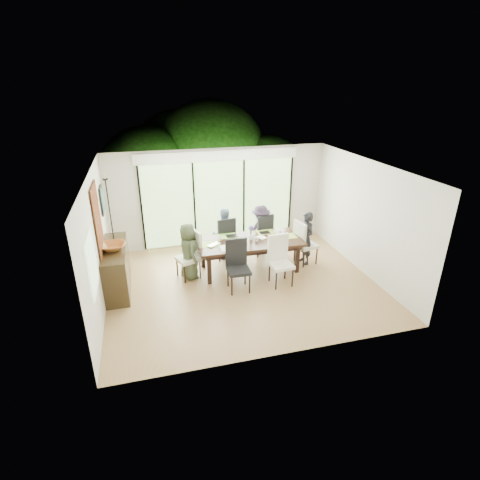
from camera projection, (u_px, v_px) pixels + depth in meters
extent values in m
cube|color=brown|center=(243.00, 284.00, 8.66)|extent=(6.00, 5.00, 0.01)
cube|color=white|center=(243.00, 168.00, 7.59)|extent=(6.00, 5.00, 0.01)
cube|color=beige|center=(219.00, 197.00, 10.35)|extent=(6.00, 0.02, 2.70)
cube|color=beige|center=(285.00, 287.00, 5.90)|extent=(6.00, 0.02, 2.70)
cube|color=beige|center=(97.00, 244.00, 7.41)|extent=(0.02, 5.00, 2.70)
cube|color=silver|center=(366.00, 217.00, 8.84)|extent=(0.02, 5.00, 2.70)
cube|color=#598C3F|center=(219.00, 203.00, 10.37)|extent=(4.20, 0.02, 2.30)
cube|color=white|center=(218.00, 156.00, 9.85)|extent=(4.40, 0.06, 0.28)
cube|color=black|center=(142.00, 209.00, 9.87)|extent=(0.05, 0.04, 2.30)
cube|color=black|center=(194.00, 205.00, 10.20)|extent=(0.05, 0.04, 2.30)
cube|color=black|center=(244.00, 201.00, 10.53)|extent=(0.05, 0.04, 2.30)
cube|color=black|center=(290.00, 197.00, 10.86)|extent=(0.05, 0.04, 2.30)
cube|color=#8CAD7F|center=(92.00, 264.00, 6.30)|extent=(0.02, 0.90, 1.00)
cube|color=brown|center=(214.00, 232.00, 11.69)|extent=(6.00, 1.80, 0.10)
cube|color=#503D22|center=(209.00, 206.00, 12.17)|extent=(6.00, 0.08, 0.06)
sphere|color=#14380F|center=(148.00, 176.00, 12.27)|extent=(3.20, 3.20, 3.20)
sphere|color=#14380F|center=(210.00, 158.00, 13.18)|extent=(4.00, 4.00, 4.00)
sphere|color=#14380F|center=(266.00, 175.00, 13.12)|extent=(2.80, 2.80, 2.80)
sphere|color=#14380F|center=(180.00, 161.00, 13.64)|extent=(3.60, 3.60, 3.60)
cube|color=black|center=(249.00, 242.00, 9.01)|extent=(2.53, 1.16, 0.06)
cube|color=black|center=(249.00, 245.00, 9.05)|extent=(2.32, 0.95, 0.11)
cube|color=black|center=(209.00, 270.00, 8.53)|extent=(0.09, 0.09, 0.73)
cube|color=black|center=(297.00, 259.00, 9.04)|extent=(0.09, 0.09, 0.73)
cube|color=black|center=(203.00, 254.00, 9.29)|extent=(0.09, 0.09, 0.73)
cube|color=black|center=(284.00, 245.00, 9.80)|extent=(0.09, 0.09, 0.73)
imported|color=#3F4C32|center=(188.00, 251.00, 8.69)|extent=(0.52, 0.70, 1.36)
imported|color=black|center=(306.00, 238.00, 9.39)|extent=(0.48, 0.68, 1.36)
imported|color=#7B98B2|center=(224.00, 234.00, 9.67)|extent=(0.67, 0.47, 1.36)
imported|color=#291F2E|center=(261.00, 230.00, 9.91)|extent=(0.70, 0.51, 1.36)
cube|color=#80A73B|center=(211.00, 244.00, 8.77)|extent=(0.46, 0.34, 0.01)
cube|color=#99B23F|center=(286.00, 236.00, 9.22)|extent=(0.46, 0.34, 0.01)
cube|color=#80BA42|center=(228.00, 236.00, 9.24)|extent=(0.46, 0.34, 0.01)
cube|color=#9DB440|center=(266.00, 232.00, 9.48)|extent=(0.46, 0.34, 0.01)
cube|color=white|center=(230.00, 248.00, 8.60)|extent=(0.46, 0.34, 0.01)
cube|color=black|center=(232.00, 236.00, 9.22)|extent=(0.27, 0.19, 0.01)
cube|color=black|center=(265.00, 233.00, 9.42)|extent=(0.25, 0.18, 0.01)
cube|color=white|center=(278.00, 238.00, 9.12)|extent=(0.32, 0.23, 0.00)
cube|color=white|center=(230.00, 247.00, 8.59)|extent=(0.27, 0.27, 0.03)
cube|color=orange|center=(230.00, 246.00, 8.59)|extent=(0.21, 0.21, 0.01)
cylinder|color=silver|center=(251.00, 237.00, 9.03)|extent=(0.08, 0.08, 0.13)
cylinder|color=#337226|center=(251.00, 232.00, 8.98)|extent=(0.04, 0.04, 0.17)
sphere|color=#5748B6|center=(251.00, 228.00, 8.94)|extent=(0.12, 0.12, 0.12)
imported|color=silver|center=(216.00, 245.00, 8.70)|extent=(0.41, 0.38, 0.03)
imported|color=white|center=(220.00, 239.00, 8.94)|extent=(0.14, 0.14, 0.10)
imported|color=white|center=(257.00, 239.00, 8.92)|extent=(0.15, 0.15, 0.10)
imported|color=white|center=(279.00, 234.00, 9.26)|extent=(0.16, 0.16, 0.10)
imported|color=white|center=(259.00, 238.00, 9.10)|extent=(0.25, 0.28, 0.02)
cube|color=black|center=(116.00, 268.00, 8.30)|extent=(0.50, 1.79, 1.01)
imported|color=#985321|center=(113.00, 246.00, 7.98)|extent=(0.53, 0.53, 0.13)
cylinder|color=black|center=(114.00, 240.00, 8.40)|extent=(0.11, 0.11, 0.04)
cylinder|color=black|center=(110.00, 211.00, 8.12)|extent=(0.03, 0.03, 1.40)
cylinder|color=black|center=(105.00, 179.00, 7.85)|extent=(0.11, 0.11, 0.03)
cylinder|color=silver|center=(105.00, 176.00, 7.82)|extent=(0.04, 0.04, 0.11)
cube|color=maroon|center=(98.00, 221.00, 7.64)|extent=(0.02, 1.00, 1.50)
cube|color=black|center=(102.00, 200.00, 8.77)|extent=(0.03, 0.55, 0.65)
cube|color=#1A5551|center=(103.00, 200.00, 8.77)|extent=(0.01, 0.45, 0.55)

